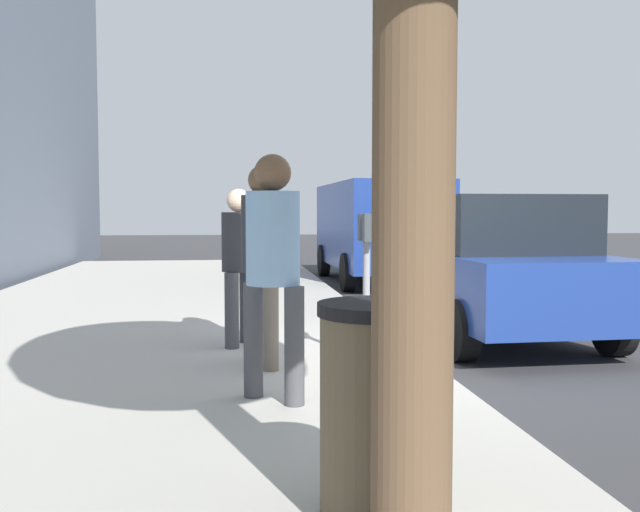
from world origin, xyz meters
TOP-DOWN VIEW (x-y plane):
  - ground_plane at (0.00, 0.00)m, footprint 80.00×80.00m
  - sidewalk_slab at (0.00, 3.00)m, footprint 28.00×6.00m
  - parking_meter at (-0.32, 0.60)m, footprint 0.36×0.12m
  - pedestrian_at_meter at (-0.45, 1.59)m, footprint 0.54×0.40m
  - pedestrian_bystander at (-1.68, 1.58)m, footprint 0.43×0.44m
  - parking_officer at (0.62, 1.80)m, footprint 0.48×0.36m
  - parked_sedan_near at (1.60, -1.35)m, footprint 4.46×2.08m
  - parked_van_far at (8.46, -1.35)m, footprint 5.21×2.14m
  - trash_bin at (-3.76, 1.21)m, footprint 0.59×0.59m

SIDE VIEW (x-z plane):
  - ground_plane at x=0.00m, z-range 0.00..0.00m
  - sidewalk_slab at x=0.00m, z-range 0.00..0.15m
  - trash_bin at x=-3.76m, z-range 0.15..1.16m
  - parked_sedan_near at x=1.60m, z-range 0.01..1.78m
  - parking_officer at x=0.62m, z-range 0.28..1.95m
  - parking_meter at x=-0.32m, z-range 0.46..1.87m
  - parked_van_far at x=8.46m, z-range 0.17..2.35m
  - pedestrian_at_meter at x=-0.45m, z-range 0.33..2.19m
  - pedestrian_bystander at x=-1.68m, z-range 0.33..2.19m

